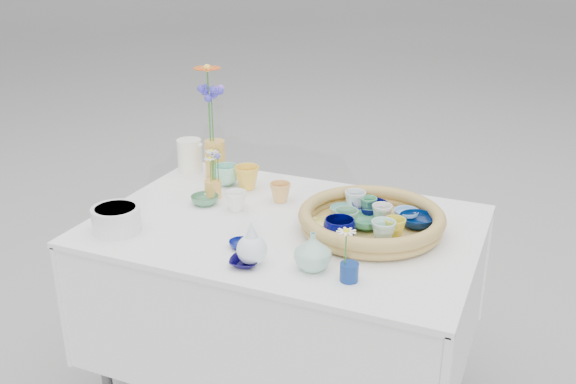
% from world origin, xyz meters
% --- Properties ---
extents(wicker_tray, '(0.47, 0.47, 0.08)m').
position_xyz_m(wicker_tray, '(0.28, 0.05, 0.80)').
color(wicker_tray, '#A58243').
rests_on(wicker_tray, display_table).
extents(tray_ceramic_0, '(0.15, 0.15, 0.04)m').
position_xyz_m(tray_ceramic_0, '(0.25, 0.14, 0.80)').
color(tray_ceramic_0, '#06084B').
rests_on(tray_ceramic_0, wicker_tray).
extents(tray_ceramic_1, '(0.12, 0.12, 0.04)m').
position_xyz_m(tray_ceramic_1, '(0.42, 0.11, 0.80)').
color(tray_ceramic_1, '#021643').
rests_on(tray_ceramic_1, wicker_tray).
extents(tray_ceramic_2, '(0.07, 0.07, 0.06)m').
position_xyz_m(tray_ceramic_2, '(0.37, -0.00, 0.81)').
color(tray_ceramic_2, gold).
rests_on(tray_ceramic_2, wicker_tray).
extents(tray_ceramic_3, '(0.14, 0.14, 0.04)m').
position_xyz_m(tray_ceramic_3, '(0.27, 0.04, 0.80)').
color(tray_ceramic_3, '#368358').
rests_on(tray_ceramic_3, wicker_tray).
extents(tray_ceramic_4, '(0.10, 0.10, 0.07)m').
position_xyz_m(tray_ceramic_4, '(0.22, -0.02, 0.82)').
color(tray_ceramic_4, '#619675').
rests_on(tray_ceramic_4, wicker_tray).
extents(tray_ceramic_5, '(0.12, 0.12, 0.03)m').
position_xyz_m(tray_ceramic_5, '(0.17, 0.10, 0.80)').
color(tray_ceramic_5, '#79C1B3').
rests_on(tray_ceramic_5, wicker_tray).
extents(tray_ceramic_6, '(0.09, 0.09, 0.07)m').
position_xyz_m(tray_ceramic_6, '(0.19, 0.16, 0.82)').
color(tray_ceramic_6, silver).
rests_on(tray_ceramic_6, wicker_tray).
extents(tray_ceramic_7, '(0.09, 0.09, 0.06)m').
position_xyz_m(tray_ceramic_7, '(0.30, 0.09, 0.81)').
color(tray_ceramic_7, silver).
rests_on(tray_ceramic_7, wicker_tray).
extents(tray_ceramic_8, '(0.10, 0.10, 0.03)m').
position_xyz_m(tray_ceramic_8, '(0.37, 0.17, 0.80)').
color(tray_ceramic_8, '#82C0FC').
rests_on(tray_ceramic_8, wicker_tray).
extents(tray_ceramic_9, '(0.13, 0.13, 0.08)m').
position_xyz_m(tray_ceramic_9, '(0.22, -0.10, 0.82)').
color(tray_ceramic_9, '#00013D').
rests_on(tray_ceramic_9, wicker_tray).
extents(tray_ceramic_10, '(0.11, 0.11, 0.03)m').
position_xyz_m(tray_ceramic_10, '(0.14, -0.04, 0.80)').
color(tray_ceramic_10, '#E2DA70').
rests_on(tray_ceramic_10, wicker_tray).
extents(tray_ceramic_11, '(0.08, 0.08, 0.07)m').
position_xyz_m(tray_ceramic_11, '(0.35, -0.05, 0.82)').
color(tray_ceramic_11, '#A7D8CF').
rests_on(tray_ceramic_11, wicker_tray).
extents(tray_ceramic_12, '(0.06, 0.06, 0.05)m').
position_xyz_m(tray_ceramic_12, '(0.24, 0.15, 0.81)').
color(tray_ceramic_12, '#459F6B').
rests_on(tray_ceramic_12, wicker_tray).
extents(loose_ceramic_0, '(0.10, 0.10, 0.09)m').
position_xyz_m(loose_ceramic_0, '(-0.26, 0.23, 0.81)').
color(loose_ceramic_0, yellow).
rests_on(loose_ceramic_0, display_table).
extents(loose_ceramic_1, '(0.09, 0.09, 0.07)m').
position_xyz_m(loose_ceramic_1, '(-0.09, 0.17, 0.80)').
color(loose_ceramic_1, '#DEA255').
rests_on(loose_ceramic_1, display_table).
extents(loose_ceramic_2, '(0.12, 0.12, 0.03)m').
position_xyz_m(loose_ceramic_2, '(-0.33, 0.04, 0.78)').
color(loose_ceramic_2, '#447B56').
rests_on(loose_ceramic_2, display_table).
extents(loose_ceramic_3, '(0.09, 0.09, 0.07)m').
position_xyz_m(loose_ceramic_3, '(-0.20, 0.03, 0.80)').
color(loose_ceramic_3, white).
rests_on(loose_ceramic_3, display_table).
extents(loose_ceramic_4, '(0.08, 0.08, 0.02)m').
position_xyz_m(loose_ceramic_4, '(-0.06, -0.22, 0.78)').
color(loose_ceramic_4, navy).
rests_on(loose_ceramic_4, display_table).
extents(loose_ceramic_5, '(0.13, 0.13, 0.08)m').
position_xyz_m(loose_ceramic_5, '(-0.35, 0.24, 0.80)').
color(loose_ceramic_5, '#8DDBC0').
rests_on(loose_ceramic_5, display_table).
extents(loose_ceramic_6, '(0.10, 0.10, 0.02)m').
position_xyz_m(loose_ceramic_6, '(0.01, -0.32, 0.78)').
color(loose_ceramic_6, '#080337').
rests_on(loose_ceramic_6, display_table).
extents(fluted_bowl, '(0.18, 0.18, 0.08)m').
position_xyz_m(fluted_bowl, '(-0.48, -0.27, 0.81)').
color(fluted_bowl, silver).
rests_on(fluted_bowl, display_table).
extents(bud_vase_paleblue, '(0.12, 0.12, 0.14)m').
position_xyz_m(bud_vase_paleblue, '(0.02, -0.30, 0.83)').
color(bud_vase_paleblue, white).
rests_on(bud_vase_paleblue, display_table).
extents(bud_vase_seafoam, '(0.11, 0.11, 0.11)m').
position_xyz_m(bud_vase_seafoam, '(0.20, -0.26, 0.82)').
color(bud_vase_seafoam, '#96C5AE').
rests_on(bud_vase_seafoam, display_table).
extents(bud_vase_cobalt, '(0.07, 0.07, 0.05)m').
position_xyz_m(bud_vase_cobalt, '(0.31, -0.28, 0.79)').
color(bud_vase_cobalt, navy).
rests_on(bud_vase_cobalt, display_table).
extents(single_daisy, '(0.08, 0.08, 0.12)m').
position_xyz_m(single_daisy, '(0.30, -0.29, 0.87)').
color(single_daisy, white).
rests_on(single_daisy, bud_vase_cobalt).
extents(tall_vase_yellow, '(0.08, 0.08, 0.15)m').
position_xyz_m(tall_vase_yellow, '(-0.43, 0.30, 0.84)').
color(tall_vase_yellow, gold).
rests_on(tall_vase_yellow, display_table).
extents(gerbera, '(0.15, 0.15, 0.30)m').
position_xyz_m(gerbera, '(-0.44, 0.29, 1.06)').
color(gerbera, '#E45815').
rests_on(gerbera, tall_vase_yellow).
extents(hydrangea, '(0.09, 0.09, 0.27)m').
position_xyz_m(hydrangea, '(-0.43, 0.30, 1.01)').
color(hydrangea, '#3E36C0').
rests_on(hydrangea, tall_vase_yellow).
extents(white_pitcher, '(0.16, 0.13, 0.13)m').
position_xyz_m(white_pitcher, '(-0.56, 0.32, 0.83)').
color(white_pitcher, white).
rests_on(white_pitcher, display_table).
extents(daisy_cup, '(0.07, 0.07, 0.07)m').
position_xyz_m(daisy_cup, '(-0.33, 0.10, 0.80)').
color(daisy_cup, gold).
rests_on(daisy_cup, display_table).
extents(daisy_posy, '(0.09, 0.09, 0.13)m').
position_xyz_m(daisy_posy, '(-0.32, 0.11, 0.89)').
color(daisy_posy, white).
rests_on(daisy_posy, daisy_cup).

